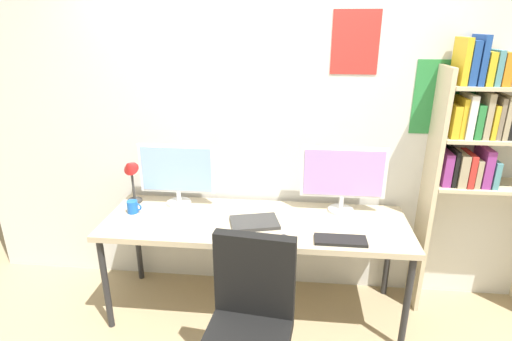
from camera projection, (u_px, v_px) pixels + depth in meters
wall_back at (261, 127)px, 2.99m from camera, size 4.49×0.11×2.60m
desk at (255, 227)px, 2.81m from camera, size 2.09×0.68×0.74m
bookshelf at (483, 148)px, 2.68m from camera, size 0.83×0.28×1.96m
monitor_left at (177, 172)px, 2.96m from camera, size 0.56×0.18×0.46m
monitor_right at (343, 176)px, 2.84m from camera, size 0.60×0.18×0.48m
desk_lamp at (130, 173)px, 2.97m from camera, size 0.11×0.16×0.37m
keyboard_left at (166, 231)px, 2.63m from camera, size 0.37×0.13×0.02m
keyboard_right at (340, 240)px, 2.52m from camera, size 0.32×0.13×0.02m
computer_mouse at (284, 238)px, 2.53m from camera, size 0.06×0.10×0.03m
laptop_closed at (255, 222)px, 2.74m from camera, size 0.37×0.30×0.02m
coffee_mug at (133, 207)px, 2.89m from camera, size 0.11×0.08×0.09m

